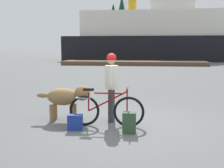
{
  "coord_description": "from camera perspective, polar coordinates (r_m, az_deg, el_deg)",
  "views": [
    {
      "loc": [
        0.52,
        -6.28,
        1.82
      ],
      "look_at": [
        -0.4,
        0.86,
        0.85
      ],
      "focal_mm": 44.36,
      "sensor_mm": 36.0,
      "label": 1
    }
  ],
  "objects": [
    {
      "name": "bicycle",
      "position": [
        6.36,
        -1.29,
        -5.38
      ],
      "size": [
        1.74,
        0.44,
        0.91
      ],
      "color": "black",
      "rests_on": "ground_plane"
    },
    {
      "name": "dock_pier",
      "position": [
        28.09,
        4.49,
        4.34
      ],
      "size": [
        14.28,
        2.92,
        0.4
      ],
      "primitive_type": "cube",
      "color": "brown",
      "rests_on": "ground_plane"
    },
    {
      "name": "backpack",
      "position": [
        5.94,
        3.58,
        -7.95
      ],
      "size": [
        0.28,
        0.2,
        0.45
      ],
      "primitive_type": "cube",
      "rotation": [
        0.0,
        0.0,
        -0.01
      ],
      "color": "#334C33",
      "rests_on": "ground_plane"
    },
    {
      "name": "handbag_pannier",
      "position": [
        6.2,
        -7.6,
        -7.82
      ],
      "size": [
        0.33,
        0.2,
        0.34
      ],
      "primitive_type": "cube",
      "rotation": [
        0.0,
        0.0,
        0.08
      ],
      "color": "navy",
      "rests_on": "ground_plane"
    },
    {
      "name": "ferry_boat",
      "position": [
        38.02,
        8.5,
        9.49
      ],
      "size": [
        22.98,
        7.71,
        8.76
      ],
      "color": "black",
      "rests_on": "ground_plane"
    },
    {
      "name": "pine_tree_far_left",
      "position": [
        56.09,
        0.26,
        12.34
      ],
      "size": [
        4.07,
        4.07,
        10.3
      ],
      "color": "#4C331E",
      "rests_on": "ground_plane"
    },
    {
      "name": "ground_plane",
      "position": [
        6.56,
        2.5,
        -8.45
      ],
      "size": [
        160.0,
        160.0,
        0.0
      ],
      "primitive_type": "plane",
      "color": "#595B5B"
    },
    {
      "name": "dog",
      "position": [
        6.92,
        -9.31,
        -2.63
      ],
      "size": [
        1.36,
        0.5,
        0.89
      ],
      "color": "olive",
      "rests_on": "ground_plane"
    },
    {
      "name": "pine_tree_mid_back",
      "position": [
        62.55,
        3.44,
        11.13
      ],
      "size": [
        3.76,
        3.76,
        8.89
      ],
      "color": "#4C331E",
      "rests_on": "ground_plane"
    },
    {
      "name": "person_cyclist",
      "position": [
        6.7,
        -0.11,
        0.63
      ],
      "size": [
        0.32,
        0.53,
        1.67
      ],
      "color": "#333338",
      "rests_on": "ground_plane"
    },
    {
      "name": "pine_tree_center",
      "position": [
        55.22,
        2.02,
        13.14
      ],
      "size": [
        3.78,
        3.78,
        11.78
      ],
      "color": "#4C331E",
      "rests_on": "ground_plane"
    },
    {
      "name": "sailboat_moored",
      "position": [
        37.12,
        2.67,
        5.62
      ],
      "size": [
        8.37,
        2.34,
        9.42
      ],
      "color": "navy",
      "rests_on": "ground_plane"
    }
  ]
}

